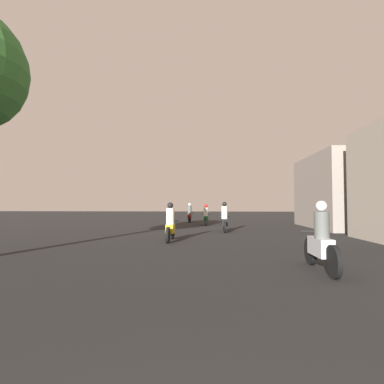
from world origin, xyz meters
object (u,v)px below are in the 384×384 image
object	(u,v)px
motorcycle_silver	(321,243)
motorcycle_yellow	(170,225)
motorcycle_black	(224,220)
motorcycle_green	(206,217)
motorcycle_red	(190,215)
building_right_far	(348,192)

from	to	relation	value
motorcycle_silver	motorcycle_yellow	size ratio (longest dim) A/B	1.04
motorcycle_black	motorcycle_yellow	bearing A→B (deg)	-119.91
motorcycle_yellow	motorcycle_black	distance (m)	4.86
motorcycle_silver	motorcycle_green	xyz separation A→B (m)	(-2.82, 14.39, -0.04)
motorcycle_black	motorcycle_red	distance (m)	8.72
motorcycle_black	building_right_far	size ratio (longest dim) A/B	0.27
motorcycle_silver	motorcycle_green	bearing A→B (deg)	97.82
motorcycle_silver	motorcycle_black	xyz separation A→B (m)	(-1.73, 9.39, 0.02)
motorcycle_silver	motorcycle_red	distance (m)	18.24
motorcycle_silver	building_right_far	bearing A→B (deg)	60.47
motorcycle_yellow	motorcycle_green	world-z (taller)	motorcycle_yellow
motorcycle_silver	motorcycle_green	world-z (taller)	motorcycle_silver
motorcycle_silver	building_right_far	distance (m)	13.92
motorcycle_black	motorcycle_red	world-z (taller)	motorcycle_black
motorcycle_yellow	motorcycle_red	bearing A→B (deg)	81.31
motorcycle_yellow	building_right_far	bearing A→B (deg)	26.11
motorcycle_yellow	motorcycle_black	size ratio (longest dim) A/B	1.06
motorcycle_silver	motorcycle_red	bearing A→B (deg)	100.11
motorcycle_red	motorcycle_black	bearing A→B (deg)	-63.84
motorcycle_green	motorcycle_yellow	bearing A→B (deg)	-89.63
motorcycle_silver	motorcycle_green	distance (m)	14.66
motorcycle_red	building_right_far	world-z (taller)	building_right_far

